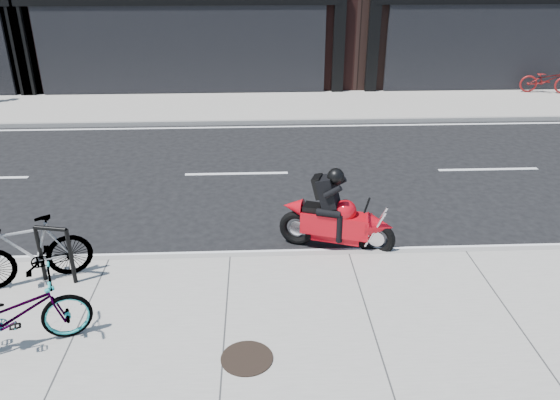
{
  "coord_description": "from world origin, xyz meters",
  "views": [
    {
      "loc": [
        0.47,
        -9.88,
        4.81
      ],
      "look_at": [
        0.86,
        -1.45,
        0.9
      ],
      "focal_mm": 35.0,
      "sensor_mm": 36.0,
      "label": 1
    }
  ],
  "objects_px": {
    "bike_rack": "(55,250)",
    "bicycle_rear": "(30,251)",
    "manhole_cover": "(247,358)",
    "bicycle_far": "(547,80)",
    "motorcycle": "(342,218)",
    "bicycle_front": "(12,316)"
  },
  "relations": [
    {
      "from": "bike_rack",
      "to": "bicycle_rear",
      "type": "height_order",
      "value": "bicycle_rear"
    },
    {
      "from": "bike_rack",
      "to": "manhole_cover",
      "type": "bearing_deg",
      "value": -33.27
    },
    {
      "from": "bike_rack",
      "to": "bicycle_far",
      "type": "height_order",
      "value": "bike_rack"
    },
    {
      "from": "motorcycle",
      "to": "manhole_cover",
      "type": "height_order",
      "value": "motorcycle"
    },
    {
      "from": "manhole_cover",
      "to": "bicycle_far",
      "type": "bearing_deg",
      "value": 52.02
    },
    {
      "from": "motorcycle",
      "to": "manhole_cover",
      "type": "distance_m",
      "value": 3.32
    },
    {
      "from": "bike_rack",
      "to": "motorcycle",
      "type": "xyz_separation_m",
      "value": [
        4.5,
        0.97,
        -0.06
      ]
    },
    {
      "from": "bike_rack",
      "to": "motorcycle",
      "type": "height_order",
      "value": "motorcycle"
    },
    {
      "from": "bicycle_rear",
      "to": "manhole_cover",
      "type": "relative_size",
      "value": 2.7
    },
    {
      "from": "bicycle_far",
      "to": "motorcycle",
      "type": "bearing_deg",
      "value": 152.66
    },
    {
      "from": "bike_rack",
      "to": "bicycle_rear",
      "type": "bearing_deg",
      "value": -180.0
    },
    {
      "from": "motorcycle",
      "to": "bike_rack",
      "type": "bearing_deg",
      "value": -148.44
    },
    {
      "from": "bike_rack",
      "to": "manhole_cover",
      "type": "relative_size",
      "value": 1.43
    },
    {
      "from": "bicycle_front",
      "to": "bicycle_rear",
      "type": "relative_size",
      "value": 1.06
    },
    {
      "from": "bicycle_front",
      "to": "motorcycle",
      "type": "distance_m",
      "value": 5.18
    },
    {
      "from": "manhole_cover",
      "to": "bicycle_front",
      "type": "bearing_deg",
      "value": 173.06
    },
    {
      "from": "bicycle_rear",
      "to": "motorcycle",
      "type": "distance_m",
      "value": 4.97
    },
    {
      "from": "bicycle_rear",
      "to": "bicycle_far",
      "type": "xyz_separation_m",
      "value": [
        13.7,
        11.46,
        -0.07
      ]
    },
    {
      "from": "bicycle_front",
      "to": "bicycle_rear",
      "type": "bearing_deg",
      "value": -7.78
    },
    {
      "from": "bicycle_rear",
      "to": "bike_rack",
      "type": "bearing_deg",
      "value": 69.59
    },
    {
      "from": "bike_rack",
      "to": "motorcycle",
      "type": "relative_size",
      "value": 0.48
    },
    {
      "from": "bike_rack",
      "to": "motorcycle",
      "type": "distance_m",
      "value": 4.6
    }
  ]
}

